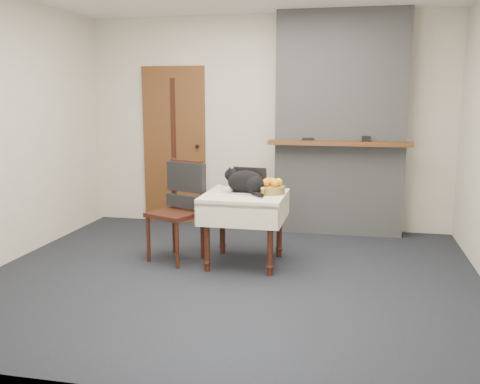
# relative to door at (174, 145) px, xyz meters

# --- Properties ---
(ground) EXTENTS (4.50, 4.50, 0.00)m
(ground) POSITION_rel_door_xyz_m (1.20, -1.97, -1.00)
(ground) COLOR black
(ground) RESTS_ON ground
(room_shell) EXTENTS (4.52, 4.01, 2.61)m
(room_shell) POSITION_rel_door_xyz_m (1.20, -1.51, 0.76)
(room_shell) COLOR beige
(room_shell) RESTS_ON ground
(door) EXTENTS (0.82, 0.10, 2.00)m
(door) POSITION_rel_door_xyz_m (0.00, 0.00, 0.00)
(door) COLOR brown
(door) RESTS_ON ground
(chimney) EXTENTS (1.62, 0.48, 2.60)m
(chimney) POSITION_rel_door_xyz_m (2.10, -0.13, 0.30)
(chimney) COLOR gray
(chimney) RESTS_ON ground
(side_table) EXTENTS (0.78, 0.78, 0.70)m
(side_table) POSITION_rel_door_xyz_m (1.25, -1.58, -0.41)
(side_table) COLOR #35130E
(side_table) RESTS_ON ground
(laptop) EXTENTS (0.35, 0.30, 0.24)m
(laptop) POSITION_rel_door_xyz_m (1.27, -1.49, -0.24)
(laptop) COLOR #B7B7BC
(laptop) RESTS_ON side_table
(cat) EXTENTS (0.47, 0.40, 0.26)m
(cat) POSITION_rel_door_xyz_m (1.26, -1.56, -0.19)
(cat) COLOR black
(cat) RESTS_ON side_table
(cream_jar) EXTENTS (0.06, 0.06, 0.07)m
(cream_jar) POSITION_rel_door_xyz_m (0.99, -1.55, -0.27)
(cream_jar) COLOR white
(cream_jar) RESTS_ON side_table
(pill_bottle) EXTENTS (0.04, 0.04, 0.08)m
(pill_bottle) POSITION_rel_door_xyz_m (1.44, -1.65, -0.26)
(pill_bottle) COLOR #AF6215
(pill_bottle) RESTS_ON side_table
(fruit_basket) EXTENTS (0.26, 0.26, 0.15)m
(fruit_basket) POSITION_rel_door_xyz_m (1.50, -1.50, -0.24)
(fruit_basket) COLOR olive
(fruit_basket) RESTS_ON side_table
(desk_clutter) EXTENTS (0.14, 0.04, 0.01)m
(desk_clutter) POSITION_rel_door_xyz_m (1.46, -1.54, -0.30)
(desk_clutter) COLOR black
(desk_clutter) RESTS_ON side_table
(chair) EXTENTS (0.59, 0.58, 1.01)m
(chair) POSITION_rel_door_xyz_m (0.59, -1.52, -0.36)
(chair) COLOR #35130E
(chair) RESTS_ON ground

